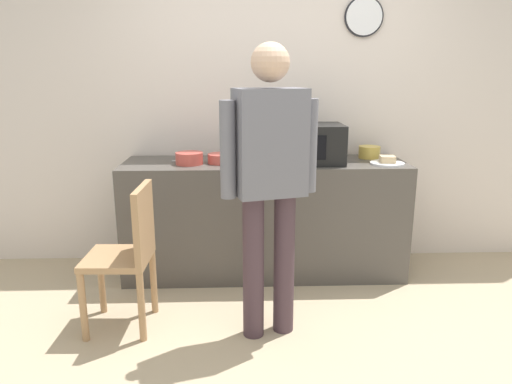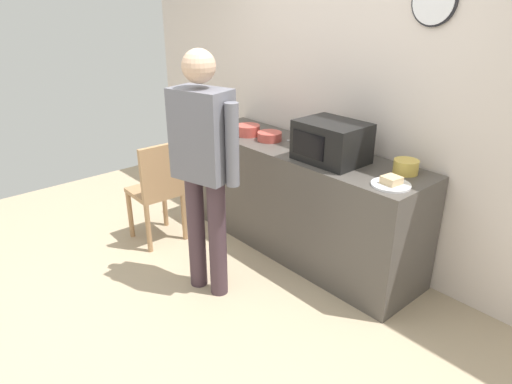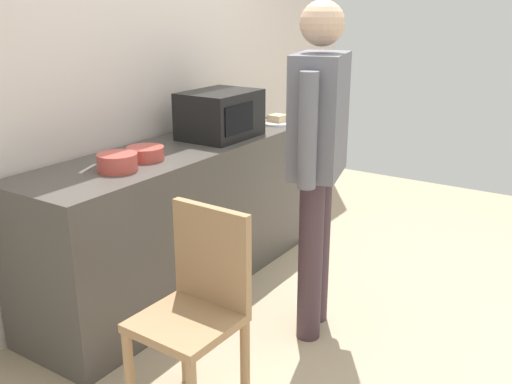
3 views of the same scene
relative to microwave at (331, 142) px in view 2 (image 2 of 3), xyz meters
name	(u,v)px [view 2 (image 2 of 3)]	position (x,y,z in m)	size (l,w,h in m)	color
ground_plane	(190,310)	(-0.24, -1.17, -1.08)	(6.00, 6.00, 0.00)	tan
back_wall	(345,98)	(-0.24, 0.43, 0.23)	(5.40, 0.13, 2.60)	silver
kitchen_counter	(299,200)	(-0.35, 0.05, -0.61)	(2.22, 0.62, 0.93)	#4C4742
microwave	(331,142)	(0.00, 0.00, 0.00)	(0.50, 0.39, 0.30)	black
sandwich_plate	(391,183)	(0.59, -0.08, -0.13)	(0.26, 0.26, 0.07)	white
salad_bowl	(270,136)	(-0.69, 0.01, -0.11)	(0.21, 0.21, 0.07)	#C64C42
cereal_bowl	(406,167)	(0.52, 0.19, -0.10)	(0.17, 0.17, 0.10)	gold
mixing_bowl	(248,130)	(-0.93, -0.02, -0.10)	(0.21, 0.21, 0.09)	#C64C42
fork_utensil	(255,130)	(-1.01, 0.12, -0.15)	(0.17, 0.02, 0.01)	silver
spoon_utensil	(296,140)	(-0.54, 0.19, -0.15)	(0.17, 0.02, 0.01)	silver
person_standing	(203,159)	(-0.37, -0.90, -0.03)	(0.57, 0.34, 1.78)	#422F38
wooden_chair	(158,188)	(-1.25, -0.79, -0.55)	(0.41, 0.41, 0.94)	#A87F56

